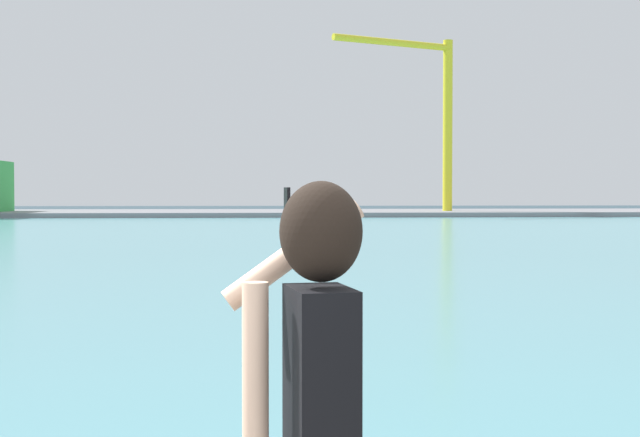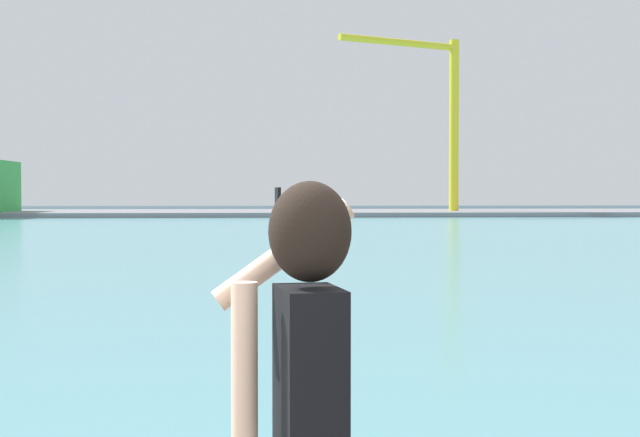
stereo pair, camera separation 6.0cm
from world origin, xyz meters
The scene contains 5 objects.
ground_plane centered at (0.00, 50.00, 0.00)m, with size 220.00×220.00×0.00m, color #334751.
harbor_water centered at (0.00, 52.00, 0.01)m, with size 140.00×100.00×0.02m, color #599EA8.
far_shore_dock centered at (0.00, 92.00, 0.24)m, with size 140.00×20.00×0.48m, color gray.
person_photographer centered at (0.95, 0.46, 1.75)m, with size 0.53×0.55×1.74m.
port_crane centered at (19.55, 89.01, 11.68)m, with size 13.25×6.42×17.93m.
Camera 1 is at (0.73, -2.52, 2.38)m, focal length 49.87 mm.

